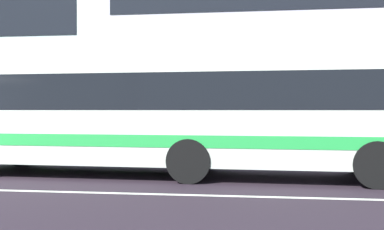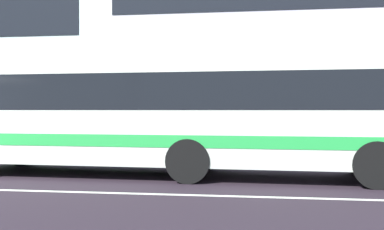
# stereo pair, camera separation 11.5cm
# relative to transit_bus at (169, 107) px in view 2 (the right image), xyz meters

# --- Properties ---
(apartment_block_right) EXTENTS (21.78, 10.21, 12.41)m
(apartment_block_right) POSITION_rel_transit_bus_xyz_m (5.57, 14.20, 4.49)
(apartment_block_right) COLOR silver
(apartment_block_right) RESTS_ON ground_plane
(transit_bus) EXTENTS (11.49, 2.98, 3.11)m
(transit_bus) POSITION_rel_transit_bus_xyz_m (0.00, 0.00, 0.00)
(transit_bus) COLOR silver
(transit_bus) RESTS_ON ground_plane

